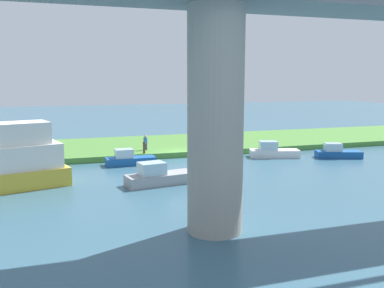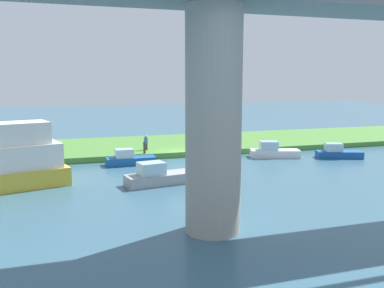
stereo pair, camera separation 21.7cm
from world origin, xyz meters
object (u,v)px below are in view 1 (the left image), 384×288
skiff_small (129,159)px  motorboat_white (337,153)px  mooring_post (144,148)px  person_on_bank (146,142)px  houseboat_blue (158,176)px  bridge_pylon (215,122)px  pontoon_yellow (273,151)px

skiff_small → motorboat_white: 18.33m
mooring_post → person_on_bank: bearing=-106.1°
skiff_small → houseboat_blue: (-0.69, 7.10, 0.07)m
skiff_small → bridge_pylon: bearing=93.5°
motorboat_white → person_on_bank: bearing=-22.4°
bridge_pylon → person_on_bank: bearing=-93.4°
person_on_bank → pontoon_yellow: size_ratio=0.30×
motorboat_white → bridge_pylon: bearing=38.8°
skiff_small → motorboat_white: skiff_small is taller
person_on_bank → pontoon_yellow: (-10.64, 4.47, -0.69)m
skiff_small → motorboat_white: (-18.14, 2.67, -0.01)m
bridge_pylon → motorboat_white: 22.45m
person_on_bank → skiff_small: size_ratio=0.35×
houseboat_blue → pontoon_yellow: bearing=-151.8°
mooring_post → skiff_small: 2.74m
bridge_pylon → skiff_small: bearing=-86.5°
bridge_pylon → motorboat_white: size_ratio=2.42×
bridge_pylon → pontoon_yellow: (-11.85, -15.87, -4.53)m
mooring_post → motorboat_white: bearing=163.9°
person_on_bank → bridge_pylon: bearing=86.6°
skiff_small → motorboat_white: bearing=171.6°
pontoon_yellow → mooring_post: bearing=-13.4°
motorboat_white → houseboat_blue: bearing=14.2°
mooring_post → houseboat_blue: (1.01, 9.18, -0.48)m
motorboat_white → mooring_post: bearing=-16.1°
person_on_bank → skiff_small: 4.54m
bridge_pylon → pontoon_yellow: 20.32m
person_on_bank → mooring_post: size_ratio=1.31×
bridge_pylon → pontoon_yellow: size_ratio=2.20×
mooring_post → skiff_small: size_ratio=0.26×
pontoon_yellow → skiff_small: bearing=-2.6°
skiff_small → pontoon_yellow: pontoon_yellow is taller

